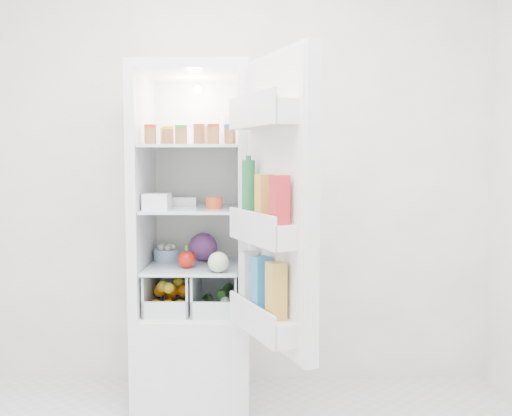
{
  "coord_description": "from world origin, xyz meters",
  "views": [
    {
      "loc": [
        0.17,
        -1.84,
        1.31
      ],
      "look_at": [
        0.14,
        0.95,
        1.07
      ],
      "focal_mm": 40.0,
      "sensor_mm": 36.0,
      "label": 1
    }
  ],
  "objects_px": {
    "red_cabbage": "(203,247)",
    "mushroom_bowl": "(167,255)",
    "refrigerator": "(196,277)",
    "fridge_door": "(275,210)"
  },
  "relations": [
    {
      "from": "red_cabbage",
      "to": "fridge_door",
      "type": "xyz_separation_m",
      "value": [
        0.39,
        -0.67,
        0.27
      ]
    },
    {
      "from": "mushroom_bowl",
      "to": "fridge_door",
      "type": "relative_size",
      "value": 0.11
    },
    {
      "from": "fridge_door",
      "to": "red_cabbage",
      "type": "bearing_deg",
      "value": 6.37
    },
    {
      "from": "refrigerator",
      "to": "red_cabbage",
      "type": "distance_m",
      "value": 0.17
    },
    {
      "from": "fridge_door",
      "to": "mushroom_bowl",
      "type": "bearing_deg",
      "value": 18.18
    },
    {
      "from": "refrigerator",
      "to": "fridge_door",
      "type": "relative_size",
      "value": 1.38
    },
    {
      "from": "refrigerator",
      "to": "fridge_door",
      "type": "distance_m",
      "value": 0.86
    },
    {
      "from": "red_cabbage",
      "to": "mushroom_bowl",
      "type": "height_order",
      "value": "red_cabbage"
    },
    {
      "from": "mushroom_bowl",
      "to": "refrigerator",
      "type": "bearing_deg",
      "value": -14.4
    },
    {
      "from": "refrigerator",
      "to": "mushroom_bowl",
      "type": "height_order",
      "value": "refrigerator"
    }
  ]
}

